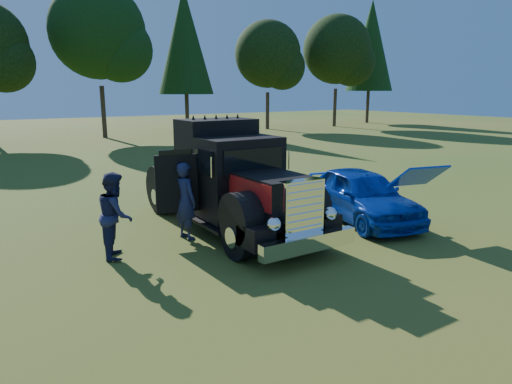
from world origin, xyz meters
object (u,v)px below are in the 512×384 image
object	(u,v)px
diamond_t_truck	(232,184)
spectator_far	(116,215)
hotrod_coupe	(361,195)
spectator_near	(186,201)

from	to	relation	value
diamond_t_truck	spectator_far	xyz separation A→B (m)	(-3.29, -0.37, -0.29)
spectator_far	hotrod_coupe	bearing A→B (deg)	-78.29
spectator_near	spectator_far	size ratio (longest dim) A/B	1.01
diamond_t_truck	hotrod_coupe	bearing A→B (deg)	-18.71
hotrod_coupe	spectator_near	distance (m)	5.22
diamond_t_truck	spectator_near	size ratio (longest dim) A/B	3.56
spectator_near	hotrod_coupe	bearing A→B (deg)	-115.38
diamond_t_truck	spectator_far	size ratio (longest dim) A/B	3.60
diamond_t_truck	hotrod_coupe	xyz separation A→B (m)	(3.67, -1.24, -0.50)
spectator_near	spectator_far	distance (m)	1.93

